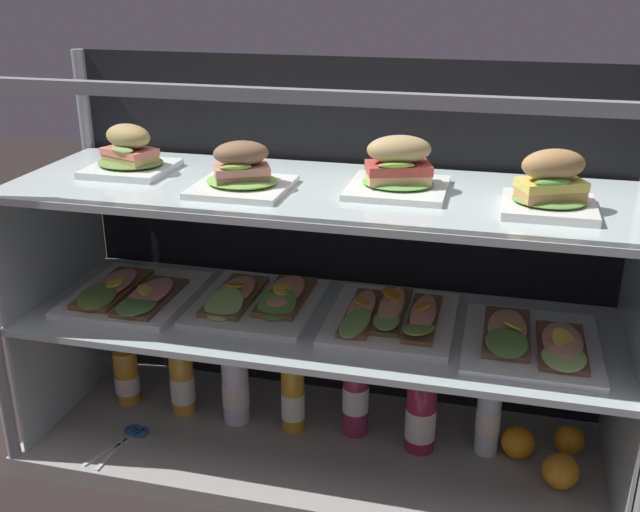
% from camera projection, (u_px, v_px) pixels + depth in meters
% --- Properties ---
extents(ground_plane, '(6.00, 6.00, 0.02)m').
position_uv_depth(ground_plane, '(320.00, 459.00, 1.83)').
color(ground_plane, black).
rests_on(ground_plane, ground).
extents(case_base_deck, '(1.41, 0.50, 0.04)m').
position_uv_depth(case_base_deck, '(320.00, 448.00, 1.82)').
color(case_base_deck, '#A4A39C').
rests_on(case_base_deck, ground).
extents(case_frame, '(1.41, 0.50, 0.93)m').
position_uv_depth(case_frame, '(336.00, 241.00, 1.78)').
color(case_frame, gray).
rests_on(case_frame, ground).
extents(riser_lower_tier, '(1.35, 0.44, 0.32)m').
position_uv_depth(riser_lower_tier, '(320.00, 384.00, 1.75)').
color(riser_lower_tier, silver).
rests_on(riser_lower_tier, case_base_deck).
extents(shelf_lower_glass, '(1.36, 0.45, 0.02)m').
position_uv_depth(shelf_lower_glass, '(320.00, 322.00, 1.69)').
color(shelf_lower_glass, silver).
rests_on(shelf_lower_glass, riser_lower_tier).
extents(riser_upper_tier, '(1.35, 0.44, 0.29)m').
position_uv_depth(riser_upper_tier, '(320.00, 259.00, 1.64)').
color(riser_upper_tier, silver).
rests_on(riser_upper_tier, shelf_lower_glass).
extents(shelf_upper_glass, '(1.36, 0.45, 0.02)m').
position_uv_depth(shelf_upper_glass, '(320.00, 192.00, 1.58)').
color(shelf_upper_glass, silver).
rests_on(shelf_upper_glass, riser_upper_tier).
extents(plated_roll_sandwich_center, '(0.18, 0.18, 0.11)m').
position_uv_depth(plated_roll_sandwich_center, '(130.00, 155.00, 1.69)').
color(plated_roll_sandwich_center, white).
rests_on(plated_roll_sandwich_center, shelf_upper_glass).
extents(plated_roll_sandwich_far_right, '(0.20, 0.20, 0.11)m').
position_uv_depth(plated_roll_sandwich_far_right, '(242.00, 173.00, 1.55)').
color(plated_roll_sandwich_far_right, white).
rests_on(plated_roll_sandwich_far_right, shelf_upper_glass).
extents(plated_roll_sandwich_right_of_center, '(0.21, 0.21, 0.12)m').
position_uv_depth(plated_roll_sandwich_right_of_center, '(398.00, 171.00, 1.54)').
color(plated_roll_sandwich_right_of_center, white).
rests_on(plated_roll_sandwich_right_of_center, shelf_upper_glass).
extents(plated_roll_sandwich_mid_left, '(0.18, 0.18, 0.12)m').
position_uv_depth(plated_roll_sandwich_mid_left, '(551.00, 188.00, 1.42)').
color(plated_roll_sandwich_mid_left, white).
rests_on(plated_roll_sandwich_mid_left, shelf_upper_glass).
extents(open_sandwich_tray_right_of_center, '(0.28, 0.32, 0.06)m').
position_uv_depth(open_sandwich_tray_right_of_center, '(131.00, 294.00, 1.77)').
color(open_sandwich_tray_right_of_center, white).
rests_on(open_sandwich_tray_right_of_center, shelf_lower_glass).
extents(open_sandwich_tray_far_left, '(0.28, 0.32, 0.06)m').
position_uv_depth(open_sandwich_tray_far_left, '(259.00, 299.00, 1.75)').
color(open_sandwich_tray_far_left, white).
rests_on(open_sandwich_tray_far_left, shelf_lower_glass).
extents(open_sandwich_tray_mid_right, '(0.28, 0.32, 0.06)m').
position_uv_depth(open_sandwich_tray_mid_right, '(391.00, 317.00, 1.66)').
color(open_sandwich_tray_mid_right, white).
rests_on(open_sandwich_tray_mid_right, shelf_lower_glass).
extents(open_sandwich_tray_near_right_corner, '(0.28, 0.32, 0.06)m').
position_uv_depth(open_sandwich_tray_near_right_corner, '(533.00, 341.00, 1.55)').
color(open_sandwich_tray_near_right_corner, white).
rests_on(open_sandwich_tray_near_right_corner, shelf_lower_glass).
extents(juice_bottle_back_right, '(0.06, 0.06, 0.20)m').
position_uv_depth(juice_bottle_back_right, '(127.00, 376.00, 1.95)').
color(juice_bottle_back_right, gold).
rests_on(juice_bottle_back_right, case_base_deck).
extents(juice_bottle_front_left_end, '(0.06, 0.06, 0.25)m').
position_uv_depth(juice_bottle_front_left_end, '(182.00, 379.00, 1.90)').
color(juice_bottle_front_left_end, gold).
rests_on(juice_bottle_front_left_end, case_base_deck).
extents(juice_bottle_back_left, '(0.07, 0.07, 0.23)m').
position_uv_depth(juice_bottle_back_left, '(236.00, 388.00, 1.86)').
color(juice_bottle_back_left, white).
rests_on(juice_bottle_back_left, case_base_deck).
extents(juice_bottle_front_fourth, '(0.06, 0.06, 0.25)m').
position_uv_depth(juice_bottle_front_fourth, '(293.00, 395.00, 1.82)').
color(juice_bottle_front_fourth, gold).
rests_on(juice_bottle_front_fourth, case_base_deck).
extents(juice_bottle_front_second, '(0.06, 0.06, 0.24)m').
position_uv_depth(juice_bottle_front_second, '(356.00, 397.00, 1.81)').
color(juice_bottle_front_second, '#932A45').
rests_on(juice_bottle_front_second, case_base_deck).
extents(juice_bottle_tucked_behind, '(0.07, 0.07, 0.25)m').
position_uv_depth(juice_bottle_tucked_behind, '(421.00, 414.00, 1.75)').
color(juice_bottle_tucked_behind, '#9C2242').
rests_on(juice_bottle_tucked_behind, case_base_deck).
extents(juice_bottle_front_right_end, '(0.06, 0.06, 0.23)m').
position_uv_depth(juice_bottle_front_right_end, '(488.00, 416.00, 1.74)').
color(juice_bottle_front_right_end, white).
rests_on(juice_bottle_front_right_end, case_base_deck).
extents(orange_fruit_beside_bottles, '(0.08, 0.08, 0.08)m').
position_uv_depth(orange_fruit_beside_bottles, '(561.00, 471.00, 1.64)').
color(orange_fruit_beside_bottles, orange).
rests_on(orange_fruit_beside_bottles, case_base_deck).
extents(orange_fruit_near_left_post, '(0.08, 0.08, 0.08)m').
position_uv_depth(orange_fruit_near_left_post, '(518.00, 442.00, 1.74)').
color(orange_fruit_near_left_post, orange).
rests_on(orange_fruit_near_left_post, case_base_deck).
extents(orange_fruit_rolled_forward, '(0.07, 0.07, 0.07)m').
position_uv_depth(orange_fruit_rolled_forward, '(569.00, 440.00, 1.75)').
color(orange_fruit_rolled_forward, orange).
rests_on(orange_fruit_rolled_forward, case_base_deck).
extents(kitchen_scissors, '(0.10, 0.19, 0.01)m').
position_uv_depth(kitchen_scissors, '(130.00, 436.00, 1.82)').
color(kitchen_scissors, silver).
rests_on(kitchen_scissors, case_base_deck).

